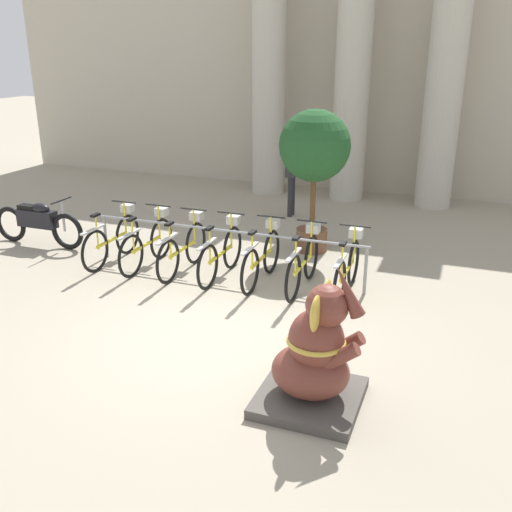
% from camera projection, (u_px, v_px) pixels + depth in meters
% --- Properties ---
extents(ground_plane, '(60.00, 60.00, 0.00)m').
position_uv_depth(ground_plane, '(218.00, 334.00, 7.38)').
color(ground_plane, '#9E937F').
extents(building_facade, '(20.00, 0.20, 6.00)m').
position_uv_depth(building_facade, '(361.00, 69.00, 13.89)').
color(building_facade, '#BCB29E').
rests_on(building_facade, ground_plane).
extents(column_left, '(1.01, 1.01, 5.16)m').
position_uv_depth(column_left, '(269.00, 86.00, 13.83)').
color(column_left, '#BCB7A8').
rests_on(column_left, ground_plane).
extents(column_middle, '(1.01, 1.01, 5.16)m').
position_uv_depth(column_middle, '(352.00, 88.00, 13.15)').
color(column_middle, '#BCB7A8').
rests_on(column_middle, ground_plane).
extents(column_right, '(1.01, 1.01, 5.16)m').
position_uv_depth(column_right, '(444.00, 90.00, 12.47)').
color(column_right, '#BCB7A8').
rests_on(column_right, ground_plane).
extents(bike_rack, '(4.66, 0.05, 0.77)m').
position_uv_depth(bike_rack, '(225.00, 238.00, 9.13)').
color(bike_rack, gray).
rests_on(bike_rack, ground_plane).
extents(bicycle_0, '(0.48, 1.68, 0.98)m').
position_uv_depth(bicycle_0, '(113.00, 239.00, 9.76)').
color(bicycle_0, black).
rests_on(bicycle_0, ground_plane).
extents(bicycle_1, '(0.48, 1.68, 0.98)m').
position_uv_depth(bicycle_1, '(148.00, 243.00, 9.54)').
color(bicycle_1, black).
rests_on(bicycle_1, ground_plane).
extents(bicycle_2, '(0.48, 1.68, 0.98)m').
position_uv_depth(bicycle_2, '(183.00, 248.00, 9.31)').
color(bicycle_2, black).
rests_on(bicycle_2, ground_plane).
extents(bicycle_3, '(0.48, 1.68, 0.98)m').
position_uv_depth(bicycle_3, '(221.00, 253.00, 9.09)').
color(bicycle_3, black).
rests_on(bicycle_3, ground_plane).
extents(bicycle_4, '(0.48, 1.68, 0.98)m').
position_uv_depth(bicycle_4, '(262.00, 257.00, 8.89)').
color(bicycle_4, black).
rests_on(bicycle_4, ground_plane).
extents(bicycle_5, '(0.48, 1.68, 0.98)m').
position_uv_depth(bicycle_5, '(303.00, 263.00, 8.65)').
color(bicycle_5, black).
rests_on(bicycle_5, ground_plane).
extents(bicycle_6, '(0.48, 1.68, 0.98)m').
position_uv_depth(bicycle_6, '(347.00, 269.00, 8.42)').
color(bicycle_6, black).
rests_on(bicycle_6, ground_plane).
extents(elephant_statue, '(1.05, 1.05, 1.59)m').
position_uv_depth(elephant_statue, '(315.00, 357.00, 5.77)').
color(elephant_statue, '#4C4742').
rests_on(elephant_statue, ground_plane).
extents(motorcycle, '(1.99, 0.55, 0.93)m').
position_uv_depth(motorcycle, '(38.00, 222.00, 10.56)').
color(motorcycle, black).
rests_on(motorcycle, ground_plane).
extents(person_pedestrian, '(0.24, 0.47, 1.79)m').
position_uv_depth(person_pedestrian, '(292.00, 167.00, 12.23)').
color(person_pedestrian, '#28282D').
rests_on(person_pedestrian, ground_plane).
extents(potted_tree, '(1.24, 1.24, 2.53)m').
position_uv_depth(potted_tree, '(315.00, 152.00, 9.83)').
color(potted_tree, brown).
rests_on(potted_tree, ground_plane).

